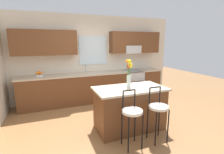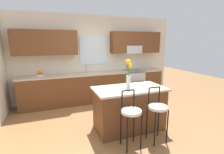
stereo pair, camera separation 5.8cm
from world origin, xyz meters
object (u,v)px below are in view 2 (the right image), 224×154
at_px(bar_stool_middle, 157,110).
at_px(flower_vase, 129,72).
at_px(oven_range, 133,83).
at_px(kitchen_island, 129,108).
at_px(fruit_bowl_oranges, 40,75).
at_px(bar_stool_near, 131,114).

relative_size(bar_stool_middle, flower_vase, 1.74).
xyz_separation_m(oven_range, flower_vase, (-1.12, -1.89, 0.79)).
bearing_deg(flower_vase, kitchen_island, -84.97).
distance_m(oven_range, fruit_bowl_oranges, 2.98).
xyz_separation_m(bar_stool_middle, flower_vase, (-0.28, 0.67, 0.62)).
bearing_deg(oven_range, bar_stool_near, -118.52).
bearing_deg(flower_vase, bar_stool_near, -111.88).
distance_m(bar_stool_near, flower_vase, 0.95).
height_order(bar_stool_near, fruit_bowl_oranges, fruit_bowl_oranges).
xyz_separation_m(oven_range, bar_stool_near, (-1.39, -2.56, 0.18)).
distance_m(bar_stool_near, bar_stool_middle, 0.55).
bearing_deg(bar_stool_middle, kitchen_island, 113.98).
height_order(bar_stool_near, bar_stool_middle, same).
height_order(oven_range, flower_vase, flower_vase).
height_order(kitchen_island, flower_vase, flower_vase).
bearing_deg(flower_vase, fruit_bowl_oranges, 133.45).
height_order(kitchen_island, fruit_bowl_oranges, fruit_bowl_oranges).
bearing_deg(bar_stool_near, flower_vase, 68.12).
bearing_deg(kitchen_island, oven_range, 60.11).
bearing_deg(fruit_bowl_oranges, kitchen_island, -47.27).
bearing_deg(kitchen_island, flower_vase, 95.03).
xyz_separation_m(kitchen_island, bar_stool_middle, (0.27, -0.62, 0.17)).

